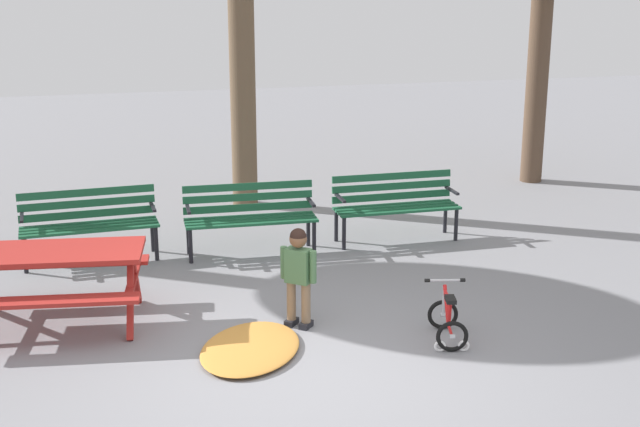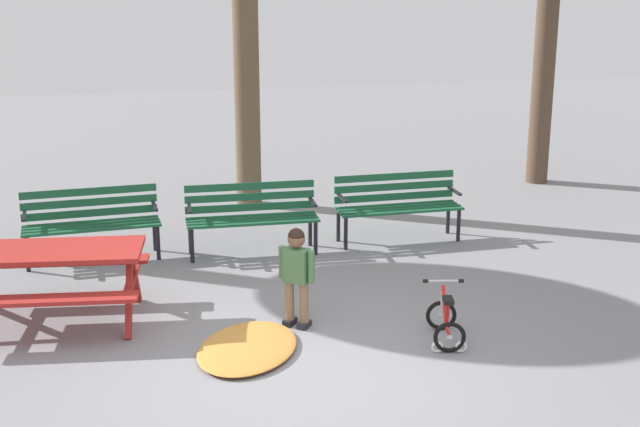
% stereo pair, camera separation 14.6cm
% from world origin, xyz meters
% --- Properties ---
extents(ground, '(36.00, 36.00, 0.00)m').
position_xyz_m(ground, '(0.00, 0.00, 0.00)').
color(ground, gray).
extents(picnic_table, '(1.96, 1.57, 0.79)m').
position_xyz_m(picnic_table, '(-2.08, 1.65, 0.59)').
color(picnic_table, maroon).
rests_on(picnic_table, ground).
extents(park_bench_far_left, '(1.62, 0.55, 0.85)m').
position_xyz_m(park_bench_far_left, '(-1.72, 3.57, 0.51)').
color(park_bench_far_left, '#195133').
rests_on(park_bench_far_left, ground).
extents(park_bench_left, '(1.62, 0.51, 0.85)m').
position_xyz_m(park_bench_left, '(0.19, 3.39, 0.51)').
color(park_bench_left, '#195133').
rests_on(park_bench_left, ground).
extents(park_bench_right, '(1.60, 0.47, 0.85)m').
position_xyz_m(park_bench_right, '(2.08, 3.46, 0.51)').
color(park_bench_right, '#195133').
rests_on(park_bench_right, ground).
extents(child_standing, '(0.31, 0.28, 1.01)m').
position_xyz_m(child_standing, '(0.25, 1.00, 0.59)').
color(child_standing, '#7F664C').
rests_on(child_standing, ground).
extents(kids_bicycle, '(0.46, 0.61, 0.54)m').
position_xyz_m(kids_bicycle, '(1.54, 0.33, 0.20)').
color(kids_bicycle, black).
rests_on(kids_bicycle, ground).
extents(leaf_pile, '(1.35, 1.51, 0.07)m').
position_xyz_m(leaf_pile, '(-0.31, 0.54, 0.04)').
color(leaf_pile, '#C68438').
rests_on(leaf_pile, ground).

